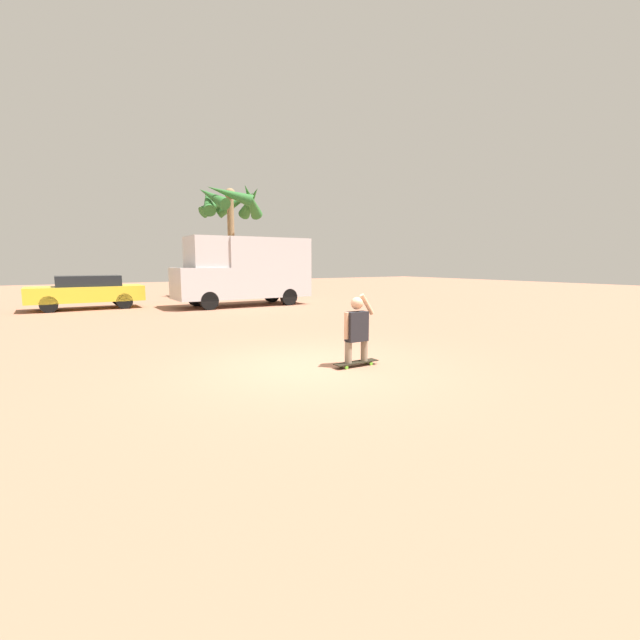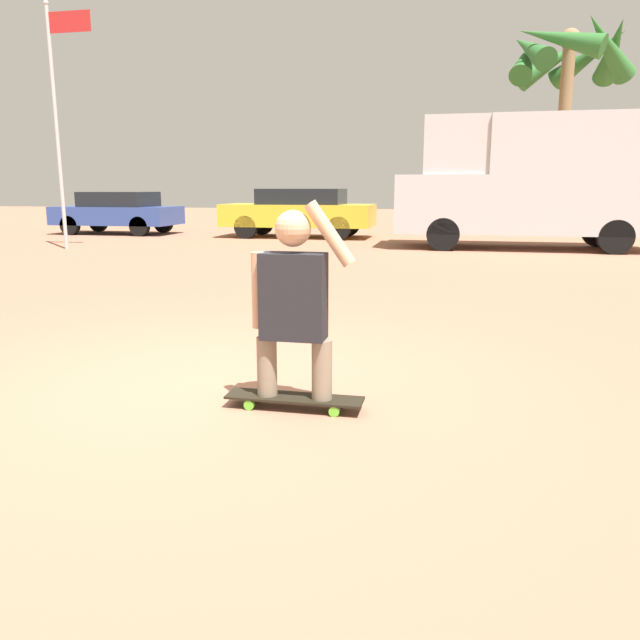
{
  "view_description": "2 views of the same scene",
  "coord_description": "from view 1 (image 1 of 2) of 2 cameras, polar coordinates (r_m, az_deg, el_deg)",
  "views": [
    {
      "loc": [
        -4.23,
        -7.03,
        2.03
      ],
      "look_at": [
        0.42,
        0.38,
        0.85
      ],
      "focal_mm": 24.0,
      "sensor_mm": 36.0,
      "label": 1
    },
    {
      "loc": [
        1.81,
        -4.42,
        1.51
      ],
      "look_at": [
        0.76,
        0.38,
        0.46
      ],
      "focal_mm": 35.0,
      "sensor_mm": 36.0,
      "label": 2
    }
  ],
  "objects": [
    {
      "name": "palm_tree_near_van",
      "position": [
        26.4,
        -11.95,
        14.89
      ],
      "size": [
        3.99,
        4.08,
        6.59
      ],
      "color": "#8E704C",
      "rests_on": "ground_plane"
    },
    {
      "name": "person_skateboarder",
      "position": [
        8.36,
        4.9,
        -0.86
      ],
      "size": [
        0.71,
        0.24,
        1.35
      ],
      "color": "gray",
      "rests_on": "skateboard"
    },
    {
      "name": "parked_car_yellow",
      "position": [
        21.4,
        -28.68,
        3.41
      ],
      "size": [
        4.58,
        1.82,
        1.47
      ],
      "color": "black",
      "rests_on": "ground_plane"
    },
    {
      "name": "camper_van",
      "position": [
        20.57,
        -9.87,
        6.68
      ],
      "size": [
        6.27,
        2.16,
        3.18
      ],
      "color": "black",
      "rests_on": "ground_plane"
    },
    {
      "name": "ground_plane",
      "position": [
        8.45,
        -1.05,
        -6.24
      ],
      "size": [
        80.0,
        80.0,
        0.0
      ],
      "primitive_type": "plane",
      "color": "#A36B51"
    },
    {
      "name": "skateboard",
      "position": [
        8.5,
        4.85,
        -5.68
      ],
      "size": [
        0.96,
        0.22,
        0.09
      ],
      "color": "black",
      "rests_on": "ground_plane"
    }
  ]
}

